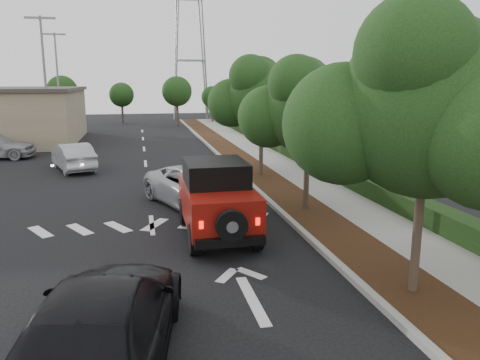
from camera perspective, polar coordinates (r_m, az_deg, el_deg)
name	(u,v)px	position (r m, az deg, el deg)	size (l,w,h in m)	color
ground	(160,309)	(10.39, -9.67, -15.24)	(120.00, 120.00, 0.00)	black
curb	(246,180)	(22.29, 0.72, 0.01)	(0.20, 70.00, 0.15)	#9E9B93
planting_strip	(266,179)	(22.53, 3.20, 0.08)	(1.80, 70.00, 0.12)	black
sidewalk	(304,178)	(23.10, 7.75, 0.29)	(2.00, 70.00, 0.12)	gray
hedge	(331,170)	(23.54, 10.98, 1.25)	(0.80, 70.00, 0.80)	black
transmission_tower	(191,120)	(57.78, -5.96, 7.33)	(7.00, 4.00, 28.00)	slate
street_tree_near	(412,294)	(11.55, 20.24, -12.94)	(3.80, 3.80, 5.92)	black
street_tree_mid	(305,211)	(17.46, 7.98, -3.78)	(3.20, 3.20, 5.32)	black
street_tree_far	(261,176)	(23.49, 2.55, 0.44)	(3.40, 3.40, 5.62)	black
light_pole_a	(51,148)	(36.10, -22.05, 3.67)	(2.00, 0.22, 9.00)	slate
light_pole_b	(62,131)	(48.03, -20.88, 5.64)	(2.00, 0.22, 9.00)	slate
red_jeep	(216,198)	(14.48, -2.93, -2.18)	(2.05, 4.55, 2.32)	black
silver_suv_ahead	(199,187)	(17.80, -5.04, -0.87)	(2.53, 5.49, 1.53)	#B7B9BF
black_suv_oncoming	(103,324)	(8.36, -16.39, -16.49)	(2.28, 5.60, 1.62)	black
silver_sedan_oncoming	(73,157)	(26.62, -19.67, 2.71)	(1.54, 4.40, 1.45)	#AAADB2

